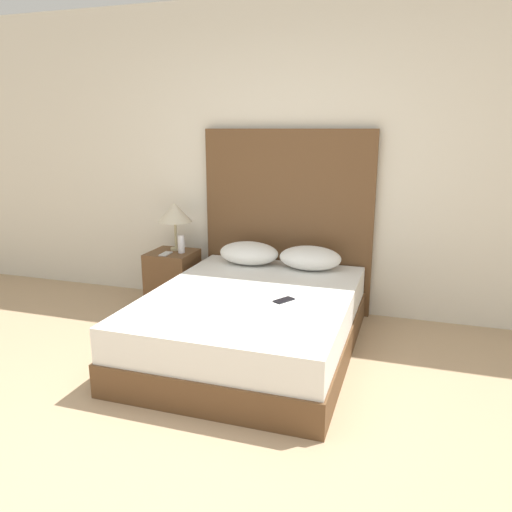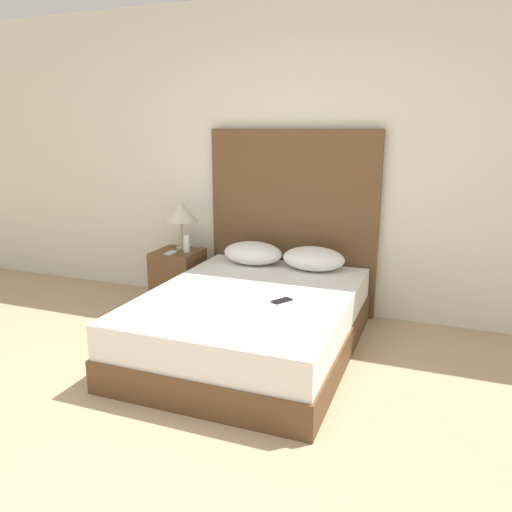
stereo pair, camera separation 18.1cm
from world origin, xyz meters
name	(u,v)px [view 2 (the right image)]	position (x,y,z in m)	size (l,w,h in m)	color
ground_plane	(144,472)	(0.00, 0.00, 0.00)	(16.00, 16.00, 0.00)	tan
wall_back	(297,160)	(0.00, 2.53, 1.35)	(10.00, 0.06, 2.70)	silver
bed	(251,322)	(-0.02, 1.47, 0.23)	(1.45, 1.92, 0.46)	brown
headboard	(292,222)	(-0.02, 2.45, 0.81)	(1.52, 0.05, 1.62)	brown
pillow_left	(253,253)	(-0.29, 2.20, 0.56)	(0.53, 0.36, 0.20)	white
pillow_right	(314,259)	(0.25, 2.20, 0.56)	(0.53, 0.36, 0.20)	white
phone_on_bed	(282,301)	(0.25, 1.36, 0.46)	(0.14, 0.16, 0.01)	black
nightstand	(178,279)	(-1.01, 2.13, 0.27)	(0.40, 0.40, 0.53)	brown
table_lamp	(181,212)	(-1.00, 2.21, 0.88)	(0.31, 0.31, 0.44)	tan
phone_on_nightstand	(171,253)	(-1.02, 2.03, 0.54)	(0.08, 0.15, 0.01)	#B7B7BC
toiletry_bottle	(186,243)	(-0.91, 2.13, 0.61)	(0.06, 0.06, 0.16)	silver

